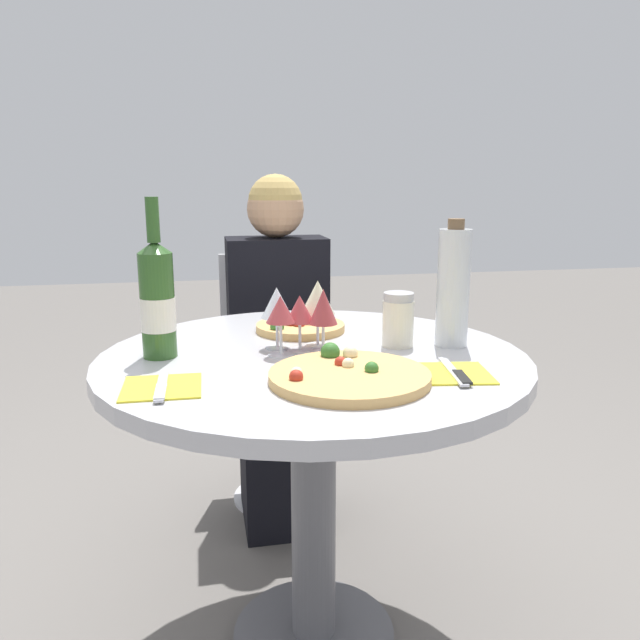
{
  "coord_description": "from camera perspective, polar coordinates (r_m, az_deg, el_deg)",
  "views": [
    {
      "loc": [
        -0.25,
        -1.37,
        1.15
      ],
      "look_at": [
        -0.0,
        -0.09,
        0.86
      ],
      "focal_mm": 35.0,
      "sensor_mm": 36.0,
      "label": 1
    }
  ],
  "objects": [
    {
      "name": "chair_behind_diner",
      "position": [
        2.3,
        -4.05,
        -5.59
      ],
      "size": [
        0.38,
        0.38,
        0.89
      ],
      "rotation": [
        0.0,
        0.0,
        3.14
      ],
      "color": "silver",
      "rests_on": "ground_plane"
    },
    {
      "name": "wine_glass_front_right",
      "position": [
        1.42,
        0.32,
        1.08
      ],
      "size": [
        0.07,
        0.07,
        0.15
      ],
      "color": "silver",
      "rests_on": "dining_table"
    },
    {
      "name": "pizza_large",
      "position": [
        1.25,
        2.58,
        -5.04
      ],
      "size": [
        0.32,
        0.32,
        0.05
      ],
      "color": "tan",
      "rests_on": "dining_table"
    },
    {
      "name": "place_setting_left",
      "position": [
        1.24,
        -14.27,
        -5.96
      ],
      "size": [
        0.15,
        0.19,
        0.01
      ],
      "color": "yellow",
      "rests_on": "dining_table"
    },
    {
      "name": "tall_carafe",
      "position": [
        1.52,
        12.09,
        2.96
      ],
      "size": [
        0.08,
        0.08,
        0.3
      ],
      "color": "silver",
      "rests_on": "dining_table"
    },
    {
      "name": "wine_glass_back_right",
      "position": [
        1.49,
        -0.21,
        1.99
      ],
      "size": [
        0.08,
        0.08,
        0.16
      ],
      "color": "silver",
      "rests_on": "dining_table"
    },
    {
      "name": "place_setting_right",
      "position": [
        1.32,
        12.09,
        -4.77
      ],
      "size": [
        0.17,
        0.19,
        0.01
      ],
      "color": "yellow",
      "rests_on": "dining_table"
    },
    {
      "name": "sugar_shaker",
      "position": [
        1.51,
        7.15,
        0.01
      ],
      "size": [
        0.08,
        0.08,
        0.13
      ],
      "color": "silver",
      "rests_on": "dining_table"
    },
    {
      "name": "wine_bottle",
      "position": [
        1.44,
        -14.65,
        1.8
      ],
      "size": [
        0.08,
        0.08,
        0.36
      ],
      "color": "#2D5623",
      "rests_on": "dining_table"
    },
    {
      "name": "wine_glass_center",
      "position": [
        1.45,
        -1.86,
        0.87
      ],
      "size": [
        0.07,
        0.07,
        0.13
      ],
      "color": "silver",
      "rests_on": "dining_table"
    },
    {
      "name": "wine_glass_back_left",
      "position": [
        1.47,
        -3.97,
        1.46
      ],
      "size": [
        0.07,
        0.07,
        0.15
      ],
      "color": "silver",
      "rests_on": "dining_table"
    },
    {
      "name": "pizza_small_far",
      "position": [
        1.65,
        -1.9,
        -0.6
      ],
      "size": [
        0.24,
        0.24,
        0.05
      ],
      "color": "tan",
      "rests_on": "dining_table"
    },
    {
      "name": "wine_glass_front_left",
      "position": [
        1.41,
        -3.62,
        0.78
      ],
      "size": [
        0.07,
        0.07,
        0.14
      ],
      "color": "silver",
      "rests_on": "dining_table"
    },
    {
      "name": "seated_diner",
      "position": [
        2.14,
        -3.64,
        -4.02
      ],
      "size": [
        0.34,
        0.4,
        1.17
      ],
      "rotation": [
        0.0,
        0.0,
        3.14
      ],
      "color": "black",
      "rests_on": "ground_plane"
    },
    {
      "name": "ground_plane",
      "position": [
        1.81,
        -0.57,
        -26.99
      ],
      "size": [
        12.0,
        12.0,
        0.0
      ],
      "primitive_type": "plane",
      "color": "slate",
      "rests_on": "ground"
    },
    {
      "name": "dining_table",
      "position": [
        1.49,
        -0.62,
        -8.49
      ],
      "size": [
        0.99,
        0.99,
        0.76
      ],
      "color": "slate",
      "rests_on": "ground_plane"
    }
  ]
}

